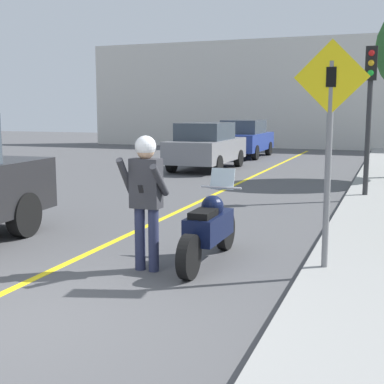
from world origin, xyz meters
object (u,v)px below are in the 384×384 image
at_px(crossing_sign, 329,133).
at_px(parked_car_blue, 244,138).
at_px(person_biker, 146,188).
at_px(parked_car_grey, 206,146).
at_px(traffic_light, 370,92).
at_px(motorcycle, 209,228).

bearing_deg(crossing_sign, parked_car_blue, 108.45).
relative_size(person_biker, crossing_sign, 0.64).
xyz_separation_m(parked_car_grey, parked_car_blue, (-0.07, 5.47, 0.00)).
bearing_deg(crossing_sign, person_biker, -166.82).
relative_size(traffic_light, parked_car_grey, 0.81).
distance_m(motorcycle, crossing_sign, 2.10).
bearing_deg(crossing_sign, parked_car_grey, 116.02).
xyz_separation_m(person_biker, crossing_sign, (2.26, 0.53, 0.73)).
relative_size(motorcycle, crossing_sign, 0.76).
bearing_deg(parked_car_grey, motorcycle, -70.65).
bearing_deg(parked_car_blue, person_biker, -79.05).
xyz_separation_m(traffic_light, parked_car_grey, (-5.73, 5.04, -1.68)).
bearing_deg(parked_car_grey, traffic_light, -41.34).
relative_size(person_biker, traffic_light, 0.53).
bearing_deg(parked_car_blue, parked_car_grey, -89.29).
bearing_deg(crossing_sign, traffic_light, 88.41).
height_order(crossing_sign, parked_car_grey, crossing_sign).
relative_size(crossing_sign, parked_car_blue, 0.68).
height_order(person_biker, traffic_light, traffic_light).
distance_m(crossing_sign, parked_car_blue, 17.79).
distance_m(person_biker, crossing_sign, 2.43).
bearing_deg(traffic_light, parked_car_blue, 118.88).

